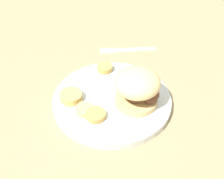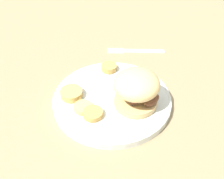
# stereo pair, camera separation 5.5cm
# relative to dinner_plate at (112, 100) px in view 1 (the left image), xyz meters

# --- Properties ---
(ground_plane) EXTENTS (4.00, 4.00, 0.00)m
(ground_plane) POSITION_rel_dinner_plate_xyz_m (0.00, 0.00, -0.01)
(ground_plane) COLOR #937F5B
(dinner_plate) EXTENTS (0.28, 0.28, 0.02)m
(dinner_plate) POSITION_rel_dinner_plate_xyz_m (0.00, 0.00, 0.00)
(dinner_plate) COLOR silver
(dinner_plate) RESTS_ON ground_plane
(sandwich) EXTENTS (0.10, 0.10, 0.09)m
(sandwich) POSITION_rel_dinner_plate_xyz_m (0.04, 0.04, 0.05)
(sandwich) COLOR tan
(sandwich) RESTS_ON dinner_plate
(potato_round_0) EXTENTS (0.04, 0.04, 0.01)m
(potato_round_0) POSITION_rel_dinner_plate_xyz_m (-0.10, 0.03, 0.02)
(potato_round_0) COLOR tan
(potato_round_0) RESTS_ON dinner_plate
(potato_round_1) EXTENTS (0.04, 0.04, 0.01)m
(potato_round_1) POSITION_rel_dinner_plate_xyz_m (0.01, -0.07, 0.01)
(potato_round_1) COLOR #DBB766
(potato_round_1) RESTS_ON dinner_plate
(potato_round_2) EXTENTS (0.04, 0.04, 0.01)m
(potato_round_2) POSITION_rel_dinner_plate_xyz_m (0.04, -0.06, 0.01)
(potato_round_2) COLOR tan
(potato_round_2) RESTS_ON dinner_plate
(potato_round_3) EXTENTS (0.05, 0.05, 0.02)m
(potato_round_3) POSITION_rel_dinner_plate_xyz_m (-0.04, -0.09, 0.02)
(potato_round_3) COLOR tan
(potato_round_3) RESTS_ON dinner_plate
(fork) EXTENTS (0.09, 0.16, 0.00)m
(fork) POSITION_rel_dinner_plate_xyz_m (-0.17, 0.15, -0.01)
(fork) COLOR silver
(fork) RESTS_ON ground_plane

